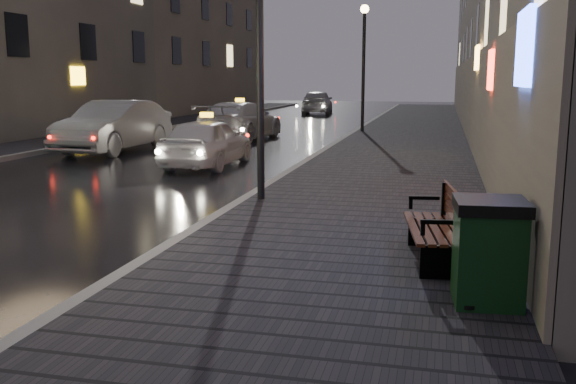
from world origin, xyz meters
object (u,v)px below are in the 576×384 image
object	(u,v)px
bench	(440,226)
taxi_mid	(240,121)
lamp_near	(260,20)
taxi_near	(207,142)
car_left_mid	(114,126)
lamp_far	(364,52)
car_far	(317,102)
trash_bin	(489,251)

from	to	relation	value
bench	taxi_mid	xyz separation A→B (m)	(-7.82, 16.25, 0.14)
lamp_near	taxi_near	distance (m)	6.50
car_left_mid	bench	bearing A→B (deg)	-44.82
lamp_far	car_left_mid	size ratio (longest dim) A/B	1.03
car_far	bench	bearing A→B (deg)	96.86
lamp_near	bench	world-z (taller)	lamp_near
lamp_near	taxi_near	bearing A→B (deg)	120.59
bench	taxi_near	bearing A→B (deg)	118.39
lamp_far	car_far	distance (m)	15.78
lamp_far	taxi_near	bearing A→B (deg)	-105.24
bench	trash_bin	distance (m)	1.55
bench	taxi_near	distance (m)	10.69
taxi_near	lamp_far	bearing A→B (deg)	-105.08
taxi_mid	lamp_near	bearing A→B (deg)	113.35
car_left_mid	car_far	bearing A→B (deg)	85.81
lamp_far	trash_bin	world-z (taller)	lamp_far
lamp_near	lamp_far	bearing A→B (deg)	90.00
lamp_near	taxi_near	size ratio (longest dim) A/B	1.32
lamp_near	taxi_mid	distance (m)	13.74
lamp_far	car_left_mid	xyz separation A→B (m)	(-7.27, -8.28, -2.65)
lamp_near	car_far	bearing A→B (deg)	98.90
car_left_mid	lamp_near	bearing A→B (deg)	-44.88
bench	car_far	distance (m)	35.30
taxi_near	car_far	size ratio (longest dim) A/B	0.85
bench	lamp_far	bearing A→B (deg)	91.72
car_left_mid	car_far	size ratio (longest dim) A/B	1.09
lamp_far	taxi_mid	xyz separation A→B (m)	(-4.46, -3.30, -2.74)
lamp_far	lamp_near	bearing A→B (deg)	-90.00
lamp_near	lamp_far	size ratio (longest dim) A/B	1.00
bench	trash_bin	xyz separation A→B (m)	(0.49, -1.46, 0.10)
lamp_far	taxi_near	world-z (taller)	lamp_far
lamp_near	taxi_near	xyz separation A→B (m)	(-2.98, 5.05, -2.81)
lamp_near	taxi_near	world-z (taller)	lamp_near
lamp_near	bench	bearing A→B (deg)	-46.56
trash_bin	car_left_mid	xyz separation A→B (m)	(-11.12, 12.74, 0.14)
taxi_mid	car_far	distance (m)	18.09
lamp_near	trash_bin	size ratio (longest dim) A/B	4.82
bench	trash_bin	world-z (taller)	trash_bin
bench	car_left_mid	size ratio (longest dim) A/B	0.36
taxi_near	trash_bin	bearing A→B (deg)	124.37
trash_bin	taxi_mid	bearing A→B (deg)	110.63
car_left_mid	car_far	world-z (taller)	car_left_mid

